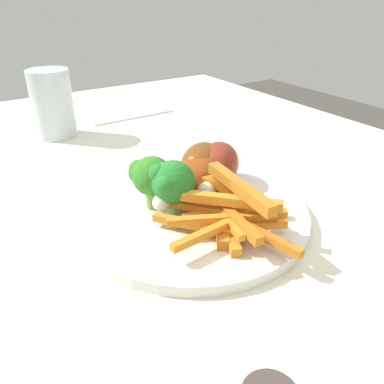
{
  "coord_description": "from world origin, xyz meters",
  "views": [
    {
      "loc": [
        -0.34,
        0.24,
        0.97
      ],
      "look_at": [
        -0.03,
        0.04,
        0.77
      ],
      "focal_mm": 35.97,
      "sensor_mm": 36.0,
      "label": 1
    }
  ],
  "objects_px": {
    "broccoli_floret_front": "(172,183)",
    "water_glass": "(52,104)",
    "carrot_fries_pile": "(226,210)",
    "dinner_plate": "(192,212)",
    "chicken_drumstick_far": "(204,165)",
    "chicken_drumstick_extra": "(217,165)",
    "dining_table": "(207,261)",
    "chicken_drumstick_near": "(199,174)",
    "broccoli_floret_middle": "(150,176)"
  },
  "relations": [
    {
      "from": "broccoli_floret_front",
      "to": "water_glass",
      "type": "distance_m",
      "value": 0.35
    },
    {
      "from": "broccoli_floret_middle",
      "to": "chicken_drumstick_far",
      "type": "distance_m",
      "value": 0.08
    },
    {
      "from": "dinner_plate",
      "to": "chicken_drumstick_extra",
      "type": "xyz_separation_m",
      "value": [
        0.03,
        -0.06,
        0.03
      ]
    },
    {
      "from": "dining_table",
      "to": "broccoli_floret_front",
      "type": "xyz_separation_m",
      "value": [
        -0.03,
        0.07,
        0.15
      ]
    },
    {
      "from": "chicken_drumstick_far",
      "to": "water_glass",
      "type": "distance_m",
      "value": 0.32
    },
    {
      "from": "broccoli_floret_middle",
      "to": "chicken_drumstick_far",
      "type": "height_order",
      "value": "broccoli_floret_middle"
    },
    {
      "from": "dinner_plate",
      "to": "chicken_drumstick_far",
      "type": "distance_m",
      "value": 0.07
    },
    {
      "from": "carrot_fries_pile",
      "to": "chicken_drumstick_near",
      "type": "bearing_deg",
      "value": -13.9
    },
    {
      "from": "chicken_drumstick_far",
      "to": "chicken_drumstick_extra",
      "type": "relative_size",
      "value": 1.07
    },
    {
      "from": "carrot_fries_pile",
      "to": "broccoli_floret_front",
      "type": "bearing_deg",
      "value": 38.14
    },
    {
      "from": "broccoli_floret_front",
      "to": "chicken_drumstick_near",
      "type": "distance_m",
      "value": 0.07
    },
    {
      "from": "broccoli_floret_middle",
      "to": "chicken_drumstick_extra",
      "type": "bearing_deg",
      "value": -86.52
    },
    {
      "from": "broccoli_floret_front",
      "to": "carrot_fries_pile",
      "type": "distance_m",
      "value": 0.06
    },
    {
      "from": "carrot_fries_pile",
      "to": "chicken_drumstick_near",
      "type": "relative_size",
      "value": 1.27
    },
    {
      "from": "water_glass",
      "to": "broccoli_floret_middle",
      "type": "bearing_deg",
      "value": -177.01
    },
    {
      "from": "chicken_drumstick_near",
      "to": "chicken_drumstick_far",
      "type": "height_order",
      "value": "chicken_drumstick_far"
    },
    {
      "from": "dining_table",
      "to": "broccoli_floret_middle",
      "type": "height_order",
      "value": "broccoli_floret_middle"
    },
    {
      "from": "broccoli_floret_front",
      "to": "chicken_drumstick_near",
      "type": "relative_size",
      "value": 0.47
    },
    {
      "from": "broccoli_floret_middle",
      "to": "chicken_drumstick_near",
      "type": "xyz_separation_m",
      "value": [
        0.0,
        -0.07,
        -0.02
      ]
    },
    {
      "from": "dining_table",
      "to": "chicken_drumstick_extra",
      "type": "relative_size",
      "value": 12.0
    },
    {
      "from": "dining_table",
      "to": "chicken_drumstick_far",
      "type": "distance_m",
      "value": 0.14
    },
    {
      "from": "dining_table",
      "to": "carrot_fries_pile",
      "type": "relative_size",
      "value": 7.33
    },
    {
      "from": "broccoli_floret_front",
      "to": "chicken_drumstick_far",
      "type": "distance_m",
      "value": 0.08
    },
    {
      "from": "broccoli_floret_front",
      "to": "carrot_fries_pile",
      "type": "xyz_separation_m",
      "value": [
        -0.05,
        -0.04,
        -0.02
      ]
    },
    {
      "from": "dining_table",
      "to": "broccoli_floret_front",
      "type": "relative_size",
      "value": 19.6
    },
    {
      "from": "carrot_fries_pile",
      "to": "dinner_plate",
      "type": "bearing_deg",
      "value": 12.68
    },
    {
      "from": "chicken_drumstick_far",
      "to": "chicken_drumstick_extra",
      "type": "bearing_deg",
      "value": -124.02
    },
    {
      "from": "dining_table",
      "to": "water_glass",
      "type": "bearing_deg",
      "value": 16.92
    },
    {
      "from": "broccoli_floret_front",
      "to": "chicken_drumstick_extra",
      "type": "height_order",
      "value": "broccoli_floret_front"
    },
    {
      "from": "chicken_drumstick_far",
      "to": "chicken_drumstick_near",
      "type": "bearing_deg",
      "value": 130.74
    },
    {
      "from": "carrot_fries_pile",
      "to": "water_glass",
      "type": "relative_size",
      "value": 1.49
    },
    {
      "from": "carrot_fries_pile",
      "to": "chicken_drumstick_far",
      "type": "xyz_separation_m",
      "value": [
        0.09,
        -0.03,
        0.01
      ]
    },
    {
      "from": "dining_table",
      "to": "broccoli_floret_middle",
      "type": "bearing_deg",
      "value": 92.2
    },
    {
      "from": "dining_table",
      "to": "chicken_drumstick_extra",
      "type": "distance_m",
      "value": 0.14
    },
    {
      "from": "dining_table",
      "to": "broccoli_floret_front",
      "type": "height_order",
      "value": "broccoli_floret_front"
    },
    {
      "from": "broccoli_floret_middle",
      "to": "chicken_drumstick_extra",
      "type": "height_order",
      "value": "broccoli_floret_middle"
    },
    {
      "from": "broccoli_floret_front",
      "to": "chicken_drumstick_extra",
      "type": "xyz_separation_m",
      "value": [
        0.03,
        -0.08,
        -0.01
      ]
    },
    {
      "from": "dinner_plate",
      "to": "broccoli_floret_front",
      "type": "height_order",
      "value": "broccoli_floret_front"
    },
    {
      "from": "carrot_fries_pile",
      "to": "chicken_drumstick_near",
      "type": "distance_m",
      "value": 0.08
    },
    {
      "from": "dinner_plate",
      "to": "water_glass",
      "type": "xyz_separation_m",
      "value": [
        0.35,
        0.05,
        0.05
      ]
    },
    {
      "from": "carrot_fries_pile",
      "to": "water_glass",
      "type": "distance_m",
      "value": 0.4
    },
    {
      "from": "broccoli_floret_front",
      "to": "water_glass",
      "type": "height_order",
      "value": "water_glass"
    },
    {
      "from": "chicken_drumstick_near",
      "to": "water_glass",
      "type": "xyz_separation_m",
      "value": [
        0.32,
        0.08,
        0.02
      ]
    },
    {
      "from": "dining_table",
      "to": "chicken_drumstick_near",
      "type": "relative_size",
      "value": 9.29
    },
    {
      "from": "dinner_plate",
      "to": "broccoli_floret_middle",
      "type": "distance_m",
      "value": 0.06
    },
    {
      "from": "dinner_plate",
      "to": "broccoli_floret_front",
      "type": "xyz_separation_m",
      "value": [
        -0.0,
        0.03,
        0.04
      ]
    },
    {
      "from": "dining_table",
      "to": "chicken_drumstick_near",
      "type": "xyz_separation_m",
      "value": [
        -0.0,
        0.01,
        0.13
      ]
    },
    {
      "from": "water_glass",
      "to": "broccoli_floret_front",
      "type": "bearing_deg",
      "value": -175.53
    },
    {
      "from": "dining_table",
      "to": "broccoli_floret_front",
      "type": "distance_m",
      "value": 0.17
    },
    {
      "from": "dinner_plate",
      "to": "water_glass",
      "type": "relative_size",
      "value": 2.3
    }
  ]
}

